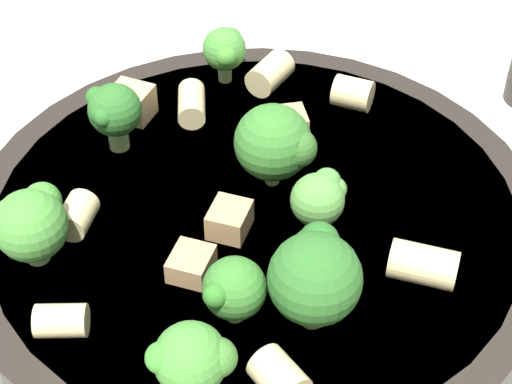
# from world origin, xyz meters

# --- Properties ---
(ground_plane) EXTENTS (2.00, 2.00, 0.00)m
(ground_plane) POSITION_xyz_m (0.00, 0.00, 0.00)
(ground_plane) COLOR beige
(pasta_bowl) EXTENTS (0.29, 0.29, 0.03)m
(pasta_bowl) POSITION_xyz_m (0.00, 0.00, 0.02)
(pasta_bowl) COLOR #28231E
(pasta_bowl) RESTS_ON ground_plane
(broccoli_floret_0) EXTENTS (0.04, 0.04, 0.05)m
(broccoli_floret_0) POSITION_xyz_m (0.01, -0.07, 0.06)
(broccoli_floret_0) COLOR #84AD60
(broccoli_floret_0) RESTS_ON pasta_bowl
(broccoli_floret_1) EXTENTS (0.02, 0.03, 0.03)m
(broccoli_floret_1) POSITION_xyz_m (0.00, 0.11, 0.05)
(broccoli_floret_1) COLOR #9EC175
(broccoli_floret_1) RESTS_ON pasta_bowl
(broccoli_floret_2) EXTENTS (0.03, 0.03, 0.03)m
(broccoli_floret_2) POSITION_xyz_m (-0.02, -0.07, 0.05)
(broccoli_floret_2) COLOR #9EC175
(broccoli_floret_2) RESTS_ON pasta_bowl
(broccoli_floret_3) EXTENTS (0.04, 0.03, 0.04)m
(broccoli_floret_3) POSITION_xyz_m (-0.04, -0.10, 0.05)
(broccoli_floret_3) COLOR #84AD60
(broccoli_floret_3) RESTS_ON pasta_bowl
(broccoli_floret_4) EXTENTS (0.03, 0.03, 0.04)m
(broccoli_floret_4) POSITION_xyz_m (0.03, -0.02, 0.05)
(broccoli_floret_4) COLOR #93B766
(broccoli_floret_4) RESTS_ON pasta_bowl
(broccoli_floret_5) EXTENTS (0.03, 0.04, 0.04)m
(broccoli_floret_5) POSITION_xyz_m (-0.10, -0.02, 0.05)
(broccoli_floret_5) COLOR #9EC175
(broccoli_floret_5) RESTS_ON pasta_bowl
(broccoli_floret_6) EXTENTS (0.04, 0.04, 0.04)m
(broccoli_floret_6) POSITION_xyz_m (0.01, 0.02, 0.06)
(broccoli_floret_6) COLOR #93B766
(broccoli_floret_6) RESTS_ON pasta_bowl
(broccoli_floret_7) EXTENTS (0.03, 0.03, 0.04)m
(broccoli_floret_7) POSITION_xyz_m (-0.06, 0.06, 0.05)
(broccoli_floret_7) COLOR #93B766
(broccoli_floret_7) RESTS_ON pasta_bowl
(rigatoni_0) EXTENTS (0.03, 0.03, 0.02)m
(rigatoni_0) POSITION_xyz_m (0.07, 0.07, 0.04)
(rigatoni_0) COLOR beige
(rigatoni_0) RESTS_ON pasta_bowl
(rigatoni_1) EXTENTS (0.03, 0.03, 0.02)m
(rigatoni_1) POSITION_xyz_m (0.02, 0.10, 0.04)
(rigatoni_1) COLOR beige
(rigatoni_1) RESTS_ON pasta_bowl
(rigatoni_2) EXTENTS (0.02, 0.03, 0.02)m
(rigatoni_2) POSITION_xyz_m (-0.09, 0.00, 0.04)
(rigatoni_2) COLOR beige
(rigatoni_2) RESTS_ON pasta_bowl
(rigatoni_3) EXTENTS (0.03, 0.03, 0.02)m
(rigatoni_3) POSITION_xyz_m (0.07, -0.06, 0.04)
(rigatoni_3) COLOR beige
(rigatoni_3) RESTS_ON pasta_bowl
(rigatoni_4) EXTENTS (0.02, 0.02, 0.01)m
(rigatoni_4) POSITION_xyz_m (-0.09, -0.06, 0.04)
(rigatoni_4) COLOR beige
(rigatoni_4) RESTS_ON pasta_bowl
(rigatoni_5) EXTENTS (0.02, 0.03, 0.02)m
(rigatoni_5) POSITION_xyz_m (-0.01, -0.11, 0.04)
(rigatoni_5) COLOR beige
(rigatoni_5) RESTS_ON pasta_bowl
(rigatoni_6) EXTENTS (0.02, 0.03, 0.01)m
(rigatoni_6) POSITION_xyz_m (-0.02, 0.08, 0.04)
(rigatoni_6) COLOR beige
(rigatoni_6) RESTS_ON pasta_bowl
(chicken_chunk_0) EXTENTS (0.02, 0.03, 0.01)m
(chicken_chunk_0) POSITION_xyz_m (-0.04, -0.04, 0.04)
(chicken_chunk_0) COLOR tan
(chicken_chunk_0) RESTS_ON pasta_bowl
(chicken_chunk_1) EXTENTS (0.02, 0.02, 0.01)m
(chicken_chunk_1) POSITION_xyz_m (0.03, 0.05, 0.04)
(chicken_chunk_1) COLOR tan
(chicken_chunk_1) RESTS_ON pasta_bowl
(chicken_chunk_2) EXTENTS (0.03, 0.03, 0.01)m
(chicken_chunk_2) POSITION_xyz_m (-0.01, -0.01, 0.04)
(chicken_chunk_2) COLOR tan
(chicken_chunk_2) RESTS_ON pasta_bowl
(chicken_chunk_3) EXTENTS (0.03, 0.03, 0.02)m
(chicken_chunk_3) POSITION_xyz_m (-0.05, 0.08, 0.04)
(chicken_chunk_3) COLOR tan
(chicken_chunk_3) RESTS_ON pasta_bowl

